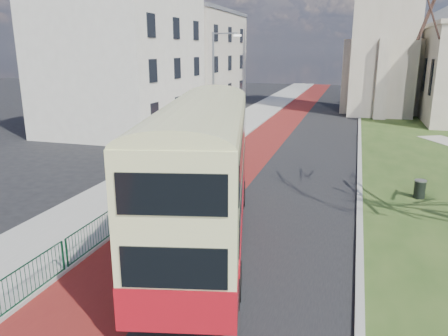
% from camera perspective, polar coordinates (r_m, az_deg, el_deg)
% --- Properties ---
extents(ground, '(160.00, 160.00, 0.00)m').
position_cam_1_polar(ground, '(15.56, -6.19, -11.25)').
color(ground, black).
rests_on(ground, ground).
extents(road_carriageway, '(9.00, 120.00, 0.01)m').
position_cam_1_polar(road_carriageway, '(33.75, 9.46, 3.19)').
color(road_carriageway, black).
rests_on(road_carriageway, ground).
extents(bus_lane, '(3.40, 120.00, 0.01)m').
position_cam_1_polar(bus_lane, '(34.18, 4.97, 3.49)').
color(bus_lane, '#591414').
rests_on(bus_lane, ground).
extents(pavement_west, '(4.00, 120.00, 0.12)m').
position_cam_1_polar(pavement_west, '(35.12, -1.12, 3.95)').
color(pavement_west, gray).
rests_on(pavement_west, ground).
extents(kerb_west, '(0.25, 120.00, 0.13)m').
position_cam_1_polar(kerb_west, '(34.57, 2.04, 3.77)').
color(kerb_west, '#999993').
rests_on(kerb_west, ground).
extents(kerb_east, '(0.25, 80.00, 0.13)m').
position_cam_1_polar(kerb_east, '(35.46, 17.29, 3.38)').
color(kerb_east, '#999993').
rests_on(kerb_east, ground).
extents(pedestrian_railing, '(0.07, 24.00, 1.12)m').
position_cam_1_polar(pedestrian_railing, '(19.87, -9.65, -3.68)').
color(pedestrian_railing, '#0D3B23').
rests_on(pedestrian_railing, ground).
extents(street_block_near, '(10.30, 14.30, 13.00)m').
position_cam_1_polar(street_block_near, '(39.91, -13.04, 14.25)').
color(street_block_near, beige).
rests_on(street_block_near, ground).
extents(street_block_far, '(10.30, 16.30, 11.50)m').
position_cam_1_polar(street_block_far, '(54.44, -4.48, 13.94)').
color(street_block_far, '#BCB19F').
rests_on(street_block_far, ground).
extents(streetlamp, '(2.13, 0.18, 8.00)m').
position_cam_1_polar(streetlamp, '(32.43, -1.14, 11.10)').
color(streetlamp, gray).
rests_on(streetlamp, pavement_west).
extents(bus, '(5.54, 12.50, 5.09)m').
position_cam_1_polar(bus, '(15.36, -2.77, 0.08)').
color(bus, maroon).
rests_on(bus, ground).
extents(litter_bin, '(0.65, 0.65, 0.89)m').
position_cam_1_polar(litter_bin, '(22.81, 24.20, -2.52)').
color(litter_bin, black).
rests_on(litter_bin, grass_green).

